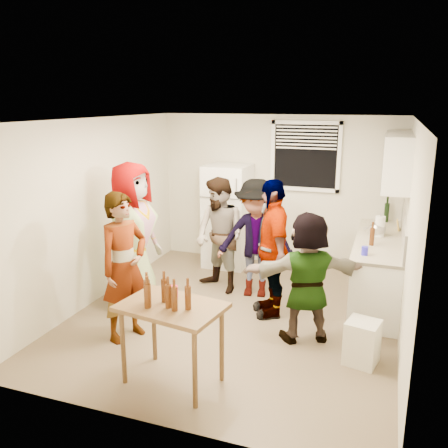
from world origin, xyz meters
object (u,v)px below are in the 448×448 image
at_px(guest_back_left, 220,290).
at_px(wine_bottle, 386,222).
at_px(guest_black, 270,313).
at_px(serving_table, 174,381).
at_px(guest_orange, 304,338).
at_px(red_cup, 174,298).
at_px(guest_stripe, 128,336).
at_px(guest_back_right, 255,294).
at_px(kettle, 377,236).
at_px(trash_bin, 362,341).
at_px(guest_grey, 136,305).
at_px(beer_bottle_counter, 371,245).
at_px(beer_bottle_table, 188,309).
at_px(refrigerator, 228,216).
at_px(blue_cup, 364,255).

bearing_deg(guest_back_left, wine_bottle, 59.36).
height_order(guest_back_left, guest_black, guest_back_left).
bearing_deg(serving_table, guest_orange, 50.52).
bearing_deg(red_cup, guest_black, 70.79).
distance_m(guest_stripe, guest_back_right, 2.02).
relative_size(kettle, guest_stripe, 0.15).
bearing_deg(kettle, guest_black, -149.55).
distance_m(trash_bin, guest_back_left, 2.54).
xyz_separation_m(guest_stripe, guest_black, (1.44, 1.18, 0.00)).
bearing_deg(guest_grey, guest_black, -74.21).
distance_m(red_cup, guest_black, 1.96).
relative_size(trash_bin, guest_back_right, 0.28).
relative_size(beer_bottle_counter, guest_stripe, 0.13).
bearing_deg(beer_bottle_table, kettle, 61.56).
distance_m(refrigerator, guest_black, 2.18).
xyz_separation_m(serving_table, guest_back_left, (-0.37, 2.37, 0.00)).
relative_size(refrigerator, red_cup, 14.09).
relative_size(beer_bottle_counter, guest_back_left, 0.14).
height_order(refrigerator, guest_back_left, refrigerator).
bearing_deg(refrigerator, guest_black, -54.60).
relative_size(refrigerator, serving_table, 1.74).
xyz_separation_m(kettle, guest_black, (-1.24, -1.03, -0.90)).
relative_size(kettle, guest_back_left, 0.15).
bearing_deg(blue_cup, trash_bin, -85.08).
bearing_deg(guest_black, guest_back_right, -170.96).
bearing_deg(guest_stripe, guest_back_left, 2.21).
relative_size(trash_bin, guest_stripe, 0.27).
distance_m(beer_bottle_counter, red_cup, 2.85).
bearing_deg(guest_grey, guest_back_right, -53.79).
relative_size(trash_bin, guest_orange, 0.31).
height_order(guest_back_left, guest_back_right, guest_back_left).
height_order(serving_table, guest_stripe, serving_table).
height_order(guest_stripe, guest_back_right, guest_back_right).
relative_size(blue_cup, guest_grey, 0.05).
bearing_deg(kettle, guest_stripe, -149.90).
height_order(beer_bottle_table, guest_back_right, beer_bottle_table).
bearing_deg(guest_back_left, serving_table, -53.14).
xyz_separation_m(blue_cup, guest_orange, (-0.58, -0.63, -0.90)).
distance_m(guest_stripe, guest_orange, 2.09).
bearing_deg(trash_bin, guest_back_left, 146.50).
xyz_separation_m(wine_bottle, guest_stripe, (-2.78, -3.07, -0.90)).
relative_size(kettle, beer_bottle_table, 1.13).
xyz_separation_m(trash_bin, guest_stripe, (-2.65, -0.31, -0.25)).
bearing_deg(guest_stripe, beer_bottle_counter, -36.81).
distance_m(kettle, guest_stripe, 3.59).
distance_m(kettle, guest_orange, 1.94).
bearing_deg(guest_black, kettle, 104.61).
relative_size(guest_back_right, guest_black, 0.94).
distance_m(blue_cup, red_cup, 2.47).
relative_size(guest_grey, guest_black, 1.10).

